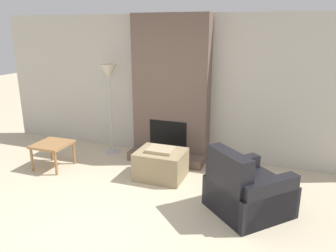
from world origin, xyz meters
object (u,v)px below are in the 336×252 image
side_table (53,147)px  floor_lamp_left (109,78)px  ottoman (161,164)px  armchair (245,192)px

side_table → floor_lamp_left: bearing=59.3°
ottoman → floor_lamp_left: 1.95m
side_table → floor_lamp_left: floor_lamp_left is taller
ottoman → armchair: (1.42, -0.61, 0.05)m
armchair → floor_lamp_left: floor_lamp_left is taller
ottoman → side_table: 1.93m
floor_lamp_left → ottoman: bearing=-29.6°
ottoman → floor_lamp_left: bearing=150.4°
ottoman → armchair: 1.54m
ottoman → armchair: size_ratio=0.61×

